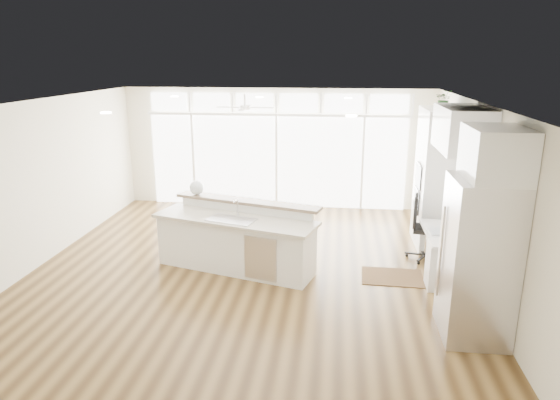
# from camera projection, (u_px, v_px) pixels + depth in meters

# --- Properties ---
(floor) EXTENTS (7.00, 8.00, 0.02)m
(floor) POSITION_uv_depth(u_px,v_px,m) (246.00, 277.00, 7.93)
(floor) COLOR #462F15
(floor) RESTS_ON ground
(ceiling) EXTENTS (7.00, 8.00, 0.02)m
(ceiling) POSITION_uv_depth(u_px,v_px,m) (243.00, 104.00, 7.18)
(ceiling) COLOR silver
(ceiling) RESTS_ON wall_back
(wall_back) EXTENTS (7.00, 0.04, 2.70)m
(wall_back) POSITION_uv_depth(u_px,v_px,m) (277.00, 148.00, 11.37)
(wall_back) COLOR white
(wall_back) RESTS_ON floor
(wall_front) EXTENTS (7.00, 0.04, 2.70)m
(wall_front) POSITION_uv_depth(u_px,v_px,m) (146.00, 335.00, 3.74)
(wall_front) COLOR white
(wall_front) RESTS_ON floor
(wall_left) EXTENTS (0.04, 8.00, 2.70)m
(wall_left) POSITION_uv_depth(u_px,v_px,m) (29.00, 188.00, 7.95)
(wall_left) COLOR white
(wall_left) RESTS_ON floor
(wall_right) EXTENTS (0.04, 8.00, 2.70)m
(wall_right) POSITION_uv_depth(u_px,v_px,m) (484.00, 202.00, 7.16)
(wall_right) COLOR white
(wall_right) RESTS_ON floor
(glass_wall) EXTENTS (5.80, 0.06, 2.08)m
(glass_wall) POSITION_uv_depth(u_px,v_px,m) (277.00, 162.00, 11.40)
(glass_wall) COLOR white
(glass_wall) RESTS_ON wall_back
(transom_row) EXTENTS (5.90, 0.06, 0.40)m
(transom_row) POSITION_uv_depth(u_px,v_px,m) (277.00, 103.00, 11.03)
(transom_row) COLOR white
(transom_row) RESTS_ON wall_back
(desk_window) EXTENTS (0.04, 0.85, 0.85)m
(desk_window) POSITION_uv_depth(u_px,v_px,m) (477.00, 183.00, 7.40)
(desk_window) COLOR white
(desk_window) RESTS_ON wall_right
(ceiling_fan) EXTENTS (1.16, 1.16, 0.32)m
(ceiling_fan) POSITION_uv_depth(u_px,v_px,m) (245.00, 102.00, 9.97)
(ceiling_fan) COLOR white
(ceiling_fan) RESTS_ON ceiling
(recessed_lights) EXTENTS (3.40, 3.00, 0.02)m
(recessed_lights) POSITION_uv_depth(u_px,v_px,m) (245.00, 104.00, 7.38)
(recessed_lights) COLOR white
(recessed_lights) RESTS_ON ceiling
(oven_cabinet) EXTENTS (0.64, 1.20, 2.50)m
(oven_cabinet) POSITION_uv_depth(u_px,v_px,m) (437.00, 179.00, 8.95)
(oven_cabinet) COLOR white
(oven_cabinet) RESTS_ON floor
(desk_nook) EXTENTS (0.72, 1.30, 0.76)m
(desk_nook) POSITION_uv_depth(u_px,v_px,m) (447.00, 256.00, 7.76)
(desk_nook) COLOR white
(desk_nook) RESTS_ON floor
(upper_cabinets) EXTENTS (0.64, 1.30, 0.64)m
(upper_cabinets) POSITION_uv_depth(u_px,v_px,m) (463.00, 129.00, 7.21)
(upper_cabinets) COLOR white
(upper_cabinets) RESTS_ON wall_right
(refrigerator) EXTENTS (0.76, 0.90, 2.00)m
(refrigerator) POSITION_uv_depth(u_px,v_px,m) (478.00, 260.00, 6.01)
(refrigerator) COLOR silver
(refrigerator) RESTS_ON floor
(fridge_cabinet) EXTENTS (0.64, 0.90, 0.60)m
(fridge_cabinet) POSITION_uv_depth(u_px,v_px,m) (496.00, 154.00, 5.65)
(fridge_cabinet) COLOR white
(fridge_cabinet) RESTS_ON wall_right
(framed_photos) EXTENTS (0.06, 0.22, 0.80)m
(framed_photos) POSITION_uv_depth(u_px,v_px,m) (466.00, 183.00, 8.03)
(framed_photos) COLOR black
(framed_photos) RESTS_ON wall_right
(kitchen_island) EXTENTS (2.86, 1.73, 1.07)m
(kitchen_island) POSITION_uv_depth(u_px,v_px,m) (235.00, 238.00, 8.06)
(kitchen_island) COLOR white
(kitchen_island) RESTS_ON floor
(rug) EXTENTS (0.98, 0.72, 0.01)m
(rug) POSITION_uv_depth(u_px,v_px,m) (392.00, 277.00, 7.89)
(rug) COLOR #342010
(rug) RESTS_ON floor
(office_chair) EXTENTS (0.66, 0.63, 1.11)m
(office_chair) POSITION_uv_depth(u_px,v_px,m) (427.00, 229.00, 8.46)
(office_chair) COLOR black
(office_chair) RESTS_ON floor
(fishbowl) EXTENTS (0.27, 0.27, 0.24)m
(fishbowl) POSITION_uv_depth(u_px,v_px,m) (197.00, 188.00, 8.59)
(fishbowl) COLOR white
(fishbowl) RESTS_ON kitchen_island
(monitor) EXTENTS (0.14, 0.44, 0.36)m
(monitor) POSITION_uv_depth(u_px,v_px,m) (445.00, 221.00, 7.61)
(monitor) COLOR black
(monitor) RESTS_ON desk_nook
(keyboard) EXTENTS (0.15, 0.35, 0.02)m
(keyboard) POSITION_uv_depth(u_px,v_px,m) (433.00, 231.00, 7.68)
(keyboard) COLOR silver
(keyboard) RESTS_ON desk_nook
(potted_plant) EXTENTS (0.32, 0.35, 0.25)m
(potted_plant) POSITION_uv_depth(u_px,v_px,m) (444.00, 101.00, 8.57)
(potted_plant) COLOR #265323
(potted_plant) RESTS_ON oven_cabinet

